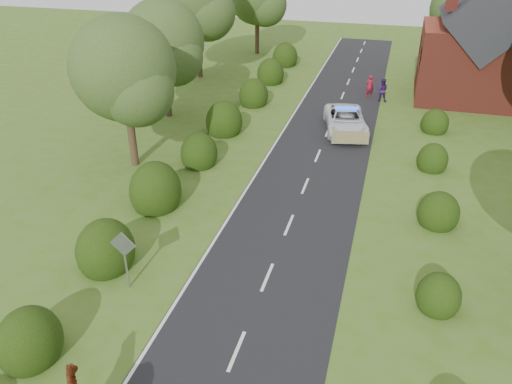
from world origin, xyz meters
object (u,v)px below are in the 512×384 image
(road_sign, at_px, (124,252))
(pedestrian_red, at_px, (370,86))
(pedestrian_purple, at_px, (382,90))
(police_van, at_px, (346,120))

(road_sign, height_order, pedestrian_red, road_sign)
(road_sign, xyz_separation_m, pedestrian_red, (7.01, 26.39, -0.79))
(pedestrian_red, relative_size, pedestrian_purple, 0.97)
(police_van, xyz_separation_m, pedestrian_purple, (1.96, 7.07, 0.13))
(road_sign, height_order, police_van, road_sign)
(road_sign, distance_m, police_van, 19.42)
(pedestrian_red, bearing_deg, pedestrian_purple, 113.44)
(pedestrian_red, bearing_deg, police_van, 57.95)
(pedestrian_red, height_order, pedestrian_purple, pedestrian_purple)
(road_sign, relative_size, police_van, 0.42)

